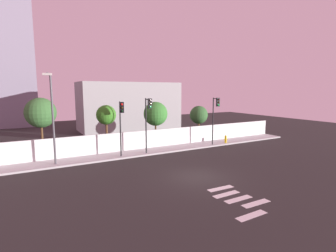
% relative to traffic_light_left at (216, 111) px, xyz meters
% --- Properties ---
extents(ground_plane, '(80.00, 80.00, 0.00)m').
position_rel_traffic_light_left_xyz_m(ground_plane, '(-7.41, -7.12, -3.80)').
color(ground_plane, '#272423').
extents(sidewalk, '(36.00, 2.40, 0.15)m').
position_rel_traffic_light_left_xyz_m(sidewalk, '(-7.41, 1.08, -3.73)').
color(sidewalk, '#AFAFAF').
rests_on(sidewalk, ground).
extents(perimeter_wall, '(36.00, 0.18, 1.80)m').
position_rel_traffic_light_left_xyz_m(perimeter_wall, '(-7.41, 2.37, -2.75)').
color(perimeter_wall, silver).
rests_on(perimeter_wall, sidewalk).
extents(crosswalk_marking, '(3.05, 3.89, 0.01)m').
position_rel_traffic_light_left_xyz_m(crosswalk_marking, '(-7.66, -11.22, -3.80)').
color(crosswalk_marking, silver).
rests_on(crosswalk_marking, ground).
extents(traffic_light_left, '(0.36, 1.08, 5.06)m').
position_rel_traffic_light_left_xyz_m(traffic_light_left, '(0.00, 0.00, 0.00)').
color(traffic_light_left, black).
rests_on(traffic_light_left, sidewalk).
extents(traffic_light_center, '(0.35, 1.07, 5.12)m').
position_rel_traffic_light_left_xyz_m(traffic_light_center, '(-7.84, 0.01, 0.04)').
color(traffic_light_center, black).
rests_on(traffic_light_center, sidewalk).
extents(traffic_light_right, '(0.44, 1.31, 4.87)m').
position_rel_traffic_light_left_xyz_m(traffic_light_right, '(-10.42, -0.13, -0.12)').
color(traffic_light_right, black).
rests_on(traffic_light_right, sidewalk).
extents(street_lamp_curbside, '(0.73, 1.83, 7.10)m').
position_rel_traffic_light_left_xyz_m(street_lamp_curbside, '(-15.73, 0.41, 0.51)').
color(street_lamp_curbside, '#4C4C51').
rests_on(street_lamp_curbside, sidewalk).
extents(fire_hydrant, '(0.44, 0.26, 0.84)m').
position_rel_traffic_light_left_xyz_m(fire_hydrant, '(1.86, 0.37, -3.20)').
color(fire_hydrant, gold).
rests_on(fire_hydrant, sidewalk).
extents(roadside_tree_leftmost, '(2.62, 2.62, 5.36)m').
position_rel_traffic_light_left_xyz_m(roadside_tree_leftmost, '(-16.36, 3.78, 0.23)').
color(roadside_tree_leftmost, brown).
rests_on(roadside_tree_leftmost, ground).
extents(roadside_tree_midleft, '(1.93, 1.93, 4.55)m').
position_rel_traffic_light_left_xyz_m(roadside_tree_midleft, '(-10.60, 3.78, -0.26)').
color(roadside_tree_midleft, brown).
rests_on(roadside_tree_midleft, ground).
extents(roadside_tree_midright, '(2.60, 2.60, 4.75)m').
position_rel_traffic_light_left_xyz_m(roadside_tree_midright, '(-5.17, 3.78, -0.36)').
color(roadside_tree_midright, brown).
rests_on(roadside_tree_midright, ground).
extents(roadside_tree_rightmost, '(2.15, 2.15, 4.14)m').
position_rel_traffic_light_left_xyz_m(roadside_tree_rightmost, '(0.61, 3.78, -0.76)').
color(roadside_tree_rightmost, brown).
rests_on(roadside_tree_rightmost, ground).
extents(low_building_distant, '(15.01, 6.00, 7.16)m').
position_rel_traffic_light_left_xyz_m(low_building_distant, '(-3.29, 16.37, -0.23)').
color(low_building_distant, '#969696').
rests_on(low_building_distant, ground).
extents(tower_on_skyline, '(8.00, 5.00, 26.43)m').
position_rel_traffic_light_left_xyz_m(tower_on_skyline, '(-19.41, 28.37, 9.41)').
color(tower_on_skyline, gray).
rests_on(tower_on_skyline, ground).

